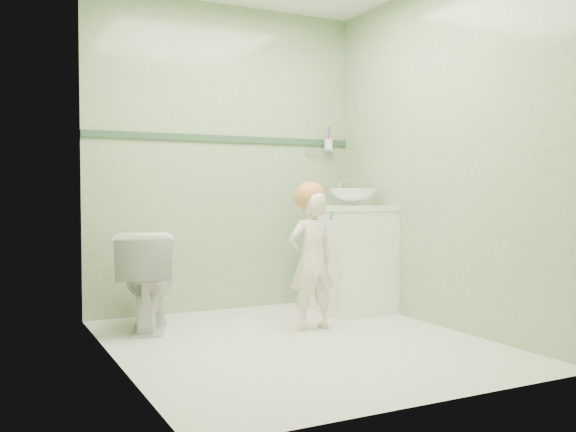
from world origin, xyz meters
TOP-DOWN VIEW (x-y plane):
  - ground at (0.00, 0.00)m, footprint 2.50×2.50m
  - room_shell at (0.00, 0.00)m, footprint 2.50×2.54m
  - trim_stripe at (0.00, 1.24)m, footprint 2.20×0.02m
  - vanity at (0.84, 0.70)m, footprint 0.52×0.50m
  - counter at (0.84, 0.70)m, footprint 0.54×0.52m
  - basin at (0.84, 0.70)m, footprint 0.37×0.37m
  - faucet at (0.84, 0.89)m, footprint 0.03×0.13m
  - cup_holder at (0.89, 1.18)m, footprint 0.26×0.07m
  - toilet at (-0.74, 0.80)m, footprint 0.57×0.75m
  - toddler at (0.25, 0.30)m, footprint 0.34×0.23m
  - hair_cap at (0.25, 0.33)m, footprint 0.21×0.21m
  - teal_toothbrush at (0.33, 0.18)m, footprint 0.11×0.13m

SIDE VIEW (x-z plane):
  - ground at x=0.00m, z-range 0.00..0.00m
  - toilet at x=-0.74m, z-range 0.00..0.67m
  - vanity at x=0.84m, z-range 0.00..0.80m
  - toddler at x=0.25m, z-range 0.00..0.93m
  - teal_toothbrush at x=0.33m, z-range 0.74..0.82m
  - counter at x=0.84m, z-range 0.79..0.83m
  - basin at x=0.84m, z-range 0.83..0.96m
  - hair_cap at x=0.25m, z-range 0.80..1.00m
  - faucet at x=0.84m, z-range 0.88..1.06m
  - room_shell at x=0.00m, z-range 0.00..2.40m
  - cup_holder at x=0.89m, z-range 1.23..1.44m
  - trim_stripe at x=0.00m, z-range 1.33..1.38m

